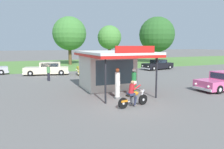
{
  "coord_description": "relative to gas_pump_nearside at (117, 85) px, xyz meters",
  "views": [
    {
      "loc": [
        -5.68,
        -11.55,
        3.62
      ],
      "look_at": [
        0.51,
        3.42,
        1.4
      ],
      "focal_mm": 34.18,
      "sensor_mm": 36.0,
      "label": 1
    }
  ],
  "objects": [
    {
      "name": "ground_plane",
      "position": [
        -0.15,
        -1.57,
        -0.96
      ],
      "size": [
        300.0,
        300.0,
        0.0
      ],
      "primitive_type": "plane",
      "color": "slate"
    },
    {
      "name": "grass_verge_strip",
      "position": [
        -0.15,
        28.43,
        -0.95
      ],
      "size": [
        120.0,
        24.0,
        0.01
      ],
      "primitive_type": "cube",
      "color": "#56843D",
      "rests_on": "ground"
    },
    {
      "name": "service_station_kiosk",
      "position": [
        0.64,
        3.35,
        0.85
      ],
      "size": [
        4.64,
        7.09,
        3.59
      ],
      "color": "beige",
      "rests_on": "ground"
    },
    {
      "name": "gas_pump_nearside",
      "position": [
        0.0,
        0.0,
        0.0
      ],
      "size": [
        0.44,
        0.44,
        2.08
      ],
      "color": "slate",
      "rests_on": "ground"
    },
    {
      "name": "gas_pump_offside",
      "position": [
        1.27,
        -0.0,
        -0.03
      ],
      "size": [
        0.44,
        0.44,
        2.02
      ],
      "color": "slate",
      "rests_on": "ground"
    },
    {
      "name": "motorcycle_with_rider",
      "position": [
        0.02,
        -2.21,
        -0.3
      ],
      "size": [
        2.14,
        0.73,
        1.58
      ],
      "color": "black",
      "rests_on": "ground"
    },
    {
      "name": "parked_car_back_row_centre_left",
      "position": [
        12.82,
        13.86,
        -0.28
      ],
      "size": [
        5.33,
        2.76,
        1.49
      ],
      "color": "black",
      "rests_on": "ground"
    },
    {
      "name": "parked_car_second_row_spare",
      "position": [
        -3.21,
        14.16,
        -0.24
      ],
      "size": [
        5.68,
        2.88,
        1.56
      ],
      "color": "beige",
      "rests_on": "ground"
    },
    {
      "name": "parked_car_back_row_right",
      "position": [
        2.69,
        12.2,
        -0.25
      ],
      "size": [
        5.36,
        2.3,
        1.53
      ],
      "color": "gold",
      "rests_on": "ground"
    },
    {
      "name": "bystander_admiring_sedan",
      "position": [
        -3.58,
        9.33,
        -0.07
      ],
      "size": [
        0.36,
        0.36,
        1.66
      ],
      "color": "black",
      "rests_on": "ground"
    },
    {
      "name": "tree_oak_right",
      "position": [
        10.09,
        26.9,
        4.12
      ],
      "size": [
        4.73,
        4.73,
        7.56
      ],
      "color": "brown",
      "rests_on": "ground"
    },
    {
      "name": "tree_oak_far_right",
      "position": [
        20.4,
        25.87,
        4.74
      ],
      "size": [
        7.48,
        7.48,
        9.61
      ],
      "color": "brown",
      "rests_on": "ground"
    },
    {
      "name": "tree_oak_distant_spare",
      "position": [
        2.21,
        27.19,
        4.73
      ],
      "size": [
        6.26,
        6.26,
        8.94
      ],
      "color": "brown",
      "rests_on": "ground"
    }
  ]
}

